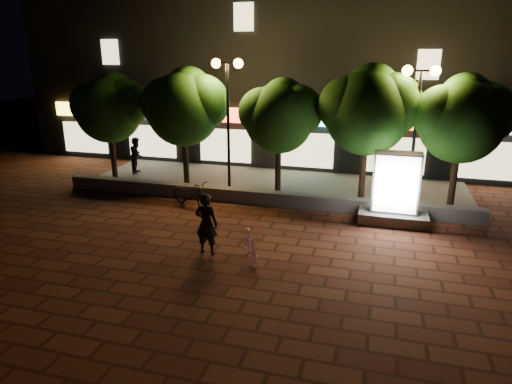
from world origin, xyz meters
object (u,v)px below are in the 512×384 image
(tree_mid, at_px, (280,114))
(tree_right, at_px, (369,107))
(tree_left, at_px, (185,105))
(street_lamp_left, at_px, (228,92))
(tree_far_left, at_px, (110,106))
(tree_far_right, at_px, (464,116))
(rider, at_px, (206,224))
(scooter_parked, at_px, (192,194))
(pedestrian, at_px, (137,155))
(scooter_pink, at_px, (250,247))
(street_lamp_right, at_px, (418,100))
(ad_kiosk, at_px, (395,195))

(tree_mid, xyz_separation_m, tree_right, (3.31, 0.00, 0.35))
(tree_left, distance_m, street_lamp_left, 2.05)
(tree_far_left, bearing_deg, tree_far_right, 0.00)
(tree_far_right, relative_size, rider, 2.65)
(scooter_parked, bearing_deg, tree_far_right, -51.91)
(tree_far_right, bearing_deg, rider, -139.59)
(tree_mid, distance_m, pedestrian, 7.49)
(tree_left, xyz_separation_m, tree_far_right, (10.50, -0.00, -0.08))
(pedestrian, bearing_deg, tree_right, -112.81)
(tree_right, height_order, scooter_pink, tree_right)
(tree_far_right, bearing_deg, tree_far_left, -180.00)
(tree_far_left, xyz_separation_m, tree_right, (10.80, 0.00, 0.27))
(tree_mid, relative_size, scooter_parked, 2.40)
(tree_far_right, xyz_separation_m, scooter_pink, (-5.83, -6.33, -2.93))
(tree_left, relative_size, rider, 2.72)
(tree_far_left, height_order, scooter_pink, tree_far_left)
(tree_right, distance_m, pedestrian, 10.74)
(street_lamp_right, distance_m, scooter_pink, 8.19)
(tree_left, bearing_deg, tree_mid, -0.00)
(tree_mid, xyz_separation_m, scooter_parked, (-2.75, -2.46, -2.72))
(tree_far_left, relative_size, tree_far_right, 0.97)
(tree_right, xyz_separation_m, pedestrian, (-10.36, 1.07, -2.65))
(tree_right, height_order, rider, tree_right)
(scooter_pink, bearing_deg, tree_left, 96.20)
(tree_far_left, distance_m, tree_far_right, 14.00)
(pedestrian, bearing_deg, scooter_pink, -150.68)
(tree_left, relative_size, tree_mid, 1.09)
(scooter_pink, distance_m, pedestrian, 10.71)
(tree_far_left, relative_size, street_lamp_left, 0.89)
(tree_mid, xyz_separation_m, pedestrian, (-7.05, 1.07, -2.30))
(tree_far_left, bearing_deg, tree_right, 0.00)
(scooter_parked, xyz_separation_m, pedestrian, (-4.30, 3.54, 0.43))
(street_lamp_right, xyz_separation_m, scooter_parked, (-7.70, -2.20, -3.40))
(tree_right, bearing_deg, tree_left, -180.00)
(tree_right, height_order, ad_kiosk, tree_right)
(tree_far_left, distance_m, tree_mid, 7.50)
(tree_far_left, distance_m, tree_right, 10.81)
(tree_left, distance_m, street_lamp_right, 8.96)
(street_lamp_left, distance_m, pedestrian, 6.04)
(scooter_pink, distance_m, scooter_parked, 5.16)
(tree_far_right, distance_m, rider, 9.75)
(pedestrian, bearing_deg, tree_far_left, 140.45)
(tree_mid, bearing_deg, scooter_parked, -138.15)
(tree_mid, distance_m, scooter_parked, 4.59)
(tree_mid, bearing_deg, scooter_pink, -83.95)
(rider, bearing_deg, tree_right, -121.65)
(tree_mid, relative_size, scooter_pink, 3.06)
(street_lamp_right, bearing_deg, tree_far_right, 9.61)
(street_lamp_right, xyz_separation_m, rider, (-5.63, -5.85, -3.00))
(ad_kiosk, distance_m, scooter_parked, 7.18)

